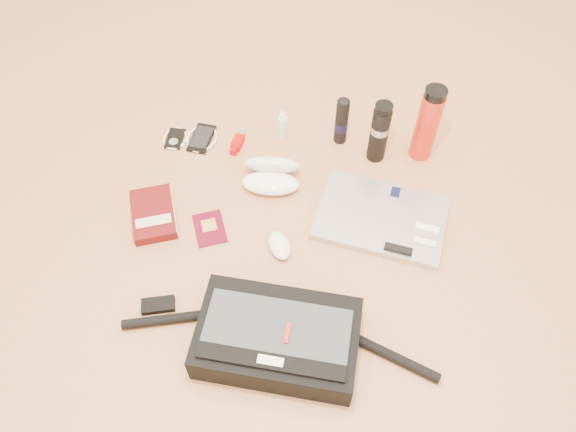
{
  "coord_description": "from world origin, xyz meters",
  "views": [
    {
      "loc": [
        0.04,
        -0.87,
        1.39
      ],
      "look_at": [
        -0.01,
        0.08,
        0.06
      ],
      "focal_mm": 35.0,
      "sensor_mm": 36.0,
      "label": 1
    }
  ],
  "objects_px": {
    "book": "(154,214)",
    "thermos_black": "(379,132)",
    "thermos_red": "(427,124)",
    "laptop": "(382,218)",
    "messenger_bag": "(277,338)"
  },
  "relations": [
    {
      "from": "thermos_black",
      "to": "book",
      "type": "bearing_deg",
      "value": -157.25
    },
    {
      "from": "thermos_red",
      "to": "thermos_black",
      "type": "bearing_deg",
      "value": -172.21
    },
    {
      "from": "laptop",
      "to": "thermos_black",
      "type": "bearing_deg",
      "value": 106.06
    },
    {
      "from": "messenger_bag",
      "to": "thermos_red",
      "type": "xyz_separation_m",
      "value": [
        0.43,
        0.7,
        0.08
      ]
    },
    {
      "from": "thermos_black",
      "to": "thermos_red",
      "type": "height_order",
      "value": "thermos_red"
    },
    {
      "from": "book",
      "to": "thermos_red",
      "type": "xyz_separation_m",
      "value": [
        0.82,
        0.3,
        0.12
      ]
    },
    {
      "from": "messenger_bag",
      "to": "thermos_black",
      "type": "relative_size",
      "value": 3.69
    },
    {
      "from": "laptop",
      "to": "thermos_red",
      "type": "distance_m",
      "value": 0.33
    },
    {
      "from": "thermos_red",
      "to": "messenger_bag",
      "type": "bearing_deg",
      "value": -121.5
    },
    {
      "from": "thermos_black",
      "to": "thermos_red",
      "type": "xyz_separation_m",
      "value": [
        0.15,
        0.02,
        0.02
      ]
    },
    {
      "from": "thermos_black",
      "to": "laptop",
      "type": "bearing_deg",
      "value": -87.91
    },
    {
      "from": "book",
      "to": "thermos_black",
      "type": "relative_size",
      "value": 0.96
    },
    {
      "from": "thermos_black",
      "to": "thermos_red",
      "type": "bearing_deg",
      "value": 7.79
    },
    {
      "from": "book",
      "to": "thermos_red",
      "type": "height_order",
      "value": "thermos_red"
    },
    {
      "from": "messenger_bag",
      "to": "book",
      "type": "height_order",
      "value": "messenger_bag"
    }
  ]
}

